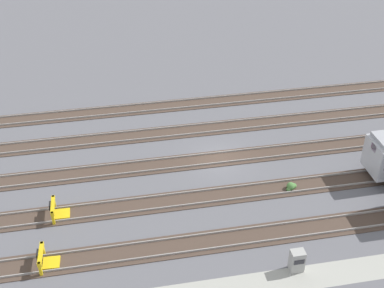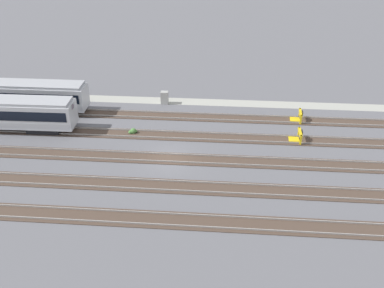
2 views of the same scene
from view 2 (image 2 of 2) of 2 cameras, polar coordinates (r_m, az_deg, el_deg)
The scene contains 12 objects.
ground_plane at distance 44.70m, azimuth -2.89°, elevation -1.88°, with size 400.00×400.00×0.00m, color #5B5B60.
service_walkway at distance 56.64m, azimuth -1.19°, elevation 5.43°, with size 54.00×2.00×0.01m, color #9E9E93.
rail_track_nearest at distance 52.83m, azimuth -1.64°, elevation 3.55°, with size 90.00×2.23×0.21m.
rail_track_near_inner at distance 48.70m, azimuth -2.21°, elevation 1.09°, with size 90.00×2.23×0.21m.
rail_track_middle at distance 44.68m, azimuth -2.89°, elevation -1.83°, with size 90.00×2.24×0.21m.
rail_track_far_inner at distance 40.80m, azimuth -3.71°, elevation -5.32°, with size 90.00×2.23×0.21m.
rail_track_farthest at distance 37.12m, azimuth -4.70°, elevation -9.51°, with size 90.00×2.23×0.21m.
subway_car_front_row_left_inner at distance 57.50m, azimuth -21.97°, elevation 5.77°, with size 18.01×2.91×3.70m.
bumper_stop_nearest_track at distance 53.05m, azimuth 13.31°, elevation 3.39°, with size 1.38×2.01×1.22m.
bumper_stop_near_inner_track at distance 48.82m, azimuth 13.23°, elevation 0.95°, with size 1.35×2.00×1.22m.
electrical_cabinet at distance 55.84m, azimuth -3.51°, elevation 5.90°, with size 0.90×0.73×1.60m.
weed_clump at distance 49.51m, azimuth -7.51°, elevation 1.61°, with size 0.92×0.70×0.64m.
Camera 2 is at (-5.25, 37.56, 23.66)m, focal length 42.00 mm.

